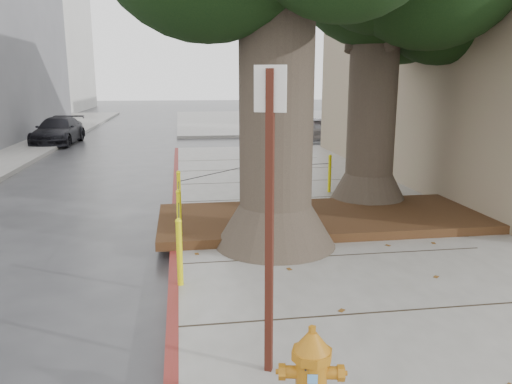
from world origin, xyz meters
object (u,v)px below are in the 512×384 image
(car_silver, at_px, (316,129))
(car_dark, at_px, (58,131))
(signpost, at_px, (270,208))
(car_red, at_px, (406,128))
(fire_hydrant, at_px, (311,379))

(car_silver, xyz_separation_m, car_dark, (-11.87, 1.25, -0.01))
(signpost, xyz_separation_m, car_silver, (5.57, 18.55, -1.15))
(car_red, bearing_deg, car_silver, 88.48)
(fire_hydrant, height_order, car_red, car_red)
(car_silver, xyz_separation_m, car_red, (4.57, 0.17, -0.02))
(car_silver, height_order, car_dark, car_silver)
(car_red, bearing_deg, fire_hydrant, 149.41)
(signpost, bearing_deg, car_dark, 131.58)
(fire_hydrant, height_order, car_silver, car_silver)
(fire_hydrant, relative_size, signpost, 0.31)
(car_red, distance_m, car_dark, 16.48)
(signpost, relative_size, car_red, 0.79)
(fire_hydrant, relative_size, car_red, 0.24)
(fire_hydrant, xyz_separation_m, car_dark, (-6.49, 20.64, 0.04))
(signpost, height_order, car_red, signpost)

